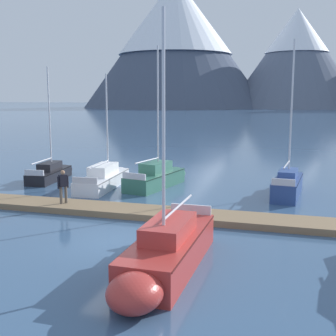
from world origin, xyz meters
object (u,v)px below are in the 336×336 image
Objects in this scene: sailboat_mid_dock_starboard at (165,253)px; sailboat_far_berth at (288,183)px; sailboat_nearest_berth at (52,172)px; sailboat_mid_dock_port at (158,176)px; sailboat_second_berth at (105,178)px; person_on_dock at (63,185)px.

sailboat_mid_dock_starboard is 0.94× the size of sailboat_far_berth.
sailboat_far_berth is (15.57, 0.28, 0.14)m from sailboat_nearest_berth.
sailboat_nearest_berth is 0.87× the size of sailboat_mid_dock_port.
sailboat_far_berth reaches higher than sailboat_second_berth.
sailboat_second_berth is at bearing -173.92° from sailboat_far_berth.
sailboat_mid_dock_port is 7.40m from person_on_dock.
sailboat_mid_dock_port is at bearing 69.00° from person_on_dock.
person_on_dock is (4.98, -6.73, 0.76)m from sailboat_nearest_berth.
sailboat_mid_dock_starboard is at bearing -70.00° from sailboat_mid_dock_port.
sailboat_nearest_berth reaches higher than person_on_dock.
sailboat_far_berth reaches higher than sailboat_nearest_berth.
sailboat_mid_dock_port is at bearing 1.16° from sailboat_nearest_berth.
sailboat_nearest_berth is 0.87× the size of sailboat_far_berth.
sailboat_far_berth is (11.10, 1.18, 0.09)m from sailboat_second_berth.
sailboat_second_berth is 11.17m from sailboat_far_berth.
sailboat_far_berth is at bearing 33.54° from person_on_dock.
person_on_dock is (-2.64, -6.88, 0.64)m from sailboat_mid_dock_port.
sailboat_mid_dock_port reaches higher than person_on_dock.
sailboat_mid_dock_starboard is at bearing -46.06° from sailboat_nearest_berth.
sailboat_mid_dock_port is 5.11× the size of person_on_dock.
sailboat_far_berth is (3.22, 13.09, -0.03)m from sailboat_mid_dock_starboard.
sailboat_mid_dock_port reaches higher than sailboat_second_berth.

